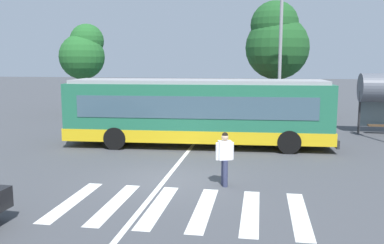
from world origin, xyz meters
name	(u,v)px	position (x,y,z in m)	size (l,w,h in m)	color
ground_plane	(170,180)	(0.00, 0.00, 0.00)	(160.00, 160.00, 0.00)	#424449
city_transit_bus	(198,112)	(0.08, 5.62, 1.59)	(12.19, 3.21, 3.06)	black
pedestrian_crossing_street	(225,156)	(1.85, -0.35, 0.97)	(0.55, 0.38, 1.72)	#333856
parked_car_teal	(133,105)	(-6.11, 15.39, 0.77)	(2.08, 4.60, 1.35)	black
parked_car_blue	(169,105)	(-3.50, 15.73, 0.77)	(2.05, 4.59, 1.35)	black
parked_car_champagne	(208,106)	(-0.73, 15.56, 0.77)	(2.04, 4.58, 1.35)	black
parked_car_red	(247,106)	(1.98, 15.75, 0.77)	(2.03, 4.58, 1.35)	black
parked_car_charcoal	(286,107)	(4.61, 15.72, 0.77)	(2.10, 4.61, 1.35)	black
twin_arm_street_lamp	(281,30)	(4.02, 12.98, 5.75)	(4.31, 0.32, 9.42)	#939399
background_tree_left	(83,52)	(-9.96, 15.94, 4.52)	(3.30, 3.30, 6.59)	brown
background_tree_right	(276,41)	(3.96, 18.43, 5.32)	(4.66, 4.66, 8.23)	brown
crosswalk_painted_stripes	(181,207)	(0.86, -2.50, 0.00)	(6.66, 3.38, 0.01)	silver
lane_center_line	(177,165)	(-0.15, 2.00, 0.00)	(0.16, 24.00, 0.01)	silver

